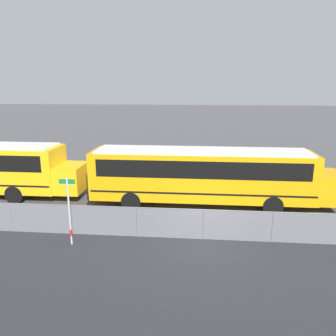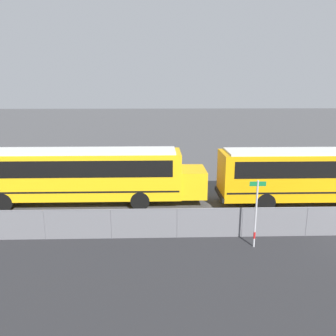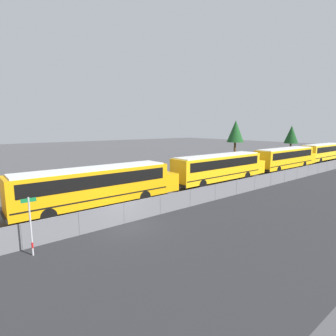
% 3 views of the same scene
% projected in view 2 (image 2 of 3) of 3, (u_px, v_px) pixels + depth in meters
% --- Properties ---
extents(school_bus_2, '(13.96, 2.58, 3.28)m').
position_uv_depth(school_bus_2, '(81.00, 172.00, 19.24)').
color(school_bus_2, yellow).
rests_on(school_bus_2, ground_plane).
extents(school_bus_3, '(13.96, 2.58, 3.28)m').
position_uv_depth(school_bus_3, '(331.00, 172.00, 19.20)').
color(school_bus_3, orange).
rests_on(school_bus_3, ground_plane).
extents(street_sign, '(0.70, 0.09, 3.02)m').
position_uv_depth(street_sign, '(256.00, 212.00, 13.97)').
color(street_sign, '#B7B7BC').
rests_on(street_sign, ground_plane).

